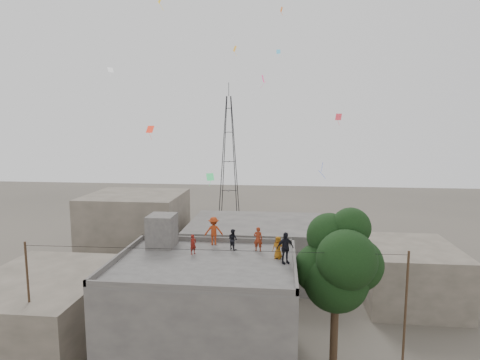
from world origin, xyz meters
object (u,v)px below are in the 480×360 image
object	(u,v)px
transmission_tower	(229,155)
person_dark_adult	(285,248)
person_red_adult	(258,239)
stair_head_box	(162,231)
tree	(339,263)

from	to	relation	value
transmission_tower	person_dark_adult	distance (m)	40.67
person_red_adult	stair_head_box	bearing A→B (deg)	2.67
stair_head_box	transmission_tower	bearing A→B (deg)	91.23
stair_head_box	person_red_adult	distance (m)	6.02
person_red_adult	transmission_tower	bearing A→B (deg)	-73.80
stair_head_box	transmission_tower	size ratio (longest dim) A/B	0.10
person_dark_adult	person_red_adult	bearing A→B (deg)	102.05
tree	person_red_adult	distance (m)	4.91
stair_head_box	person_red_adult	xyz separation A→B (m)	(6.01, -0.35, -0.26)
transmission_tower	stair_head_box	bearing A→B (deg)	-88.77
stair_head_box	person_dark_adult	world-z (taller)	stair_head_box
transmission_tower	person_red_adult	world-z (taller)	transmission_tower
tree	transmission_tower	xyz separation A→B (m)	(-11.37, 39.40, 2.97)
tree	person_dark_adult	bearing A→B (deg)	-173.63
stair_head_box	transmission_tower	xyz separation A→B (m)	(-0.80, 37.40, 1.97)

